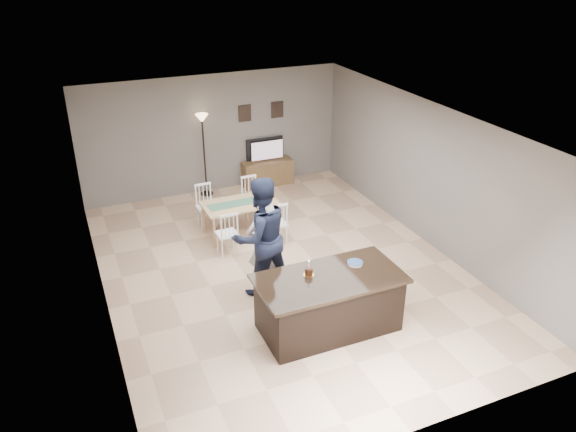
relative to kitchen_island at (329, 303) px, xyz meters
name	(u,v)px	position (x,y,z in m)	size (l,w,h in m)	color
floor	(282,270)	(0.00, 1.80, -0.45)	(8.00, 8.00, 0.00)	tan
room_shell	(282,183)	(0.00, 1.80, 1.22)	(8.00, 8.00, 8.00)	slate
kitchen_island	(329,303)	(0.00, 0.00, 0.00)	(2.15, 1.10, 0.90)	black
tv_console	(268,173)	(1.20, 5.57, -0.15)	(1.20, 0.40, 0.60)	brown
television	(266,150)	(1.20, 5.64, 0.41)	(0.91, 0.12, 0.53)	black
tv_screen_glow	(267,150)	(1.20, 5.56, 0.42)	(0.78, 0.78, 0.00)	orange
picture_frames	(261,111)	(1.15, 5.78, 1.30)	(1.10, 0.02, 0.38)	black
doorway	(120,327)	(-2.99, -0.50, 0.80)	(0.00, 2.10, 2.65)	black
woman	(266,247)	(-0.47, 1.35, 0.36)	(0.60, 0.39, 1.63)	#BBBBBF
man	(261,237)	(-0.56, 1.35, 0.56)	(0.99, 0.77, 2.03)	#171D33
birthday_cake	(309,271)	(-0.25, 0.18, 0.50)	(0.16, 0.16, 0.25)	gold
plate_stack	(355,263)	(0.52, 0.17, 0.46)	(0.24, 0.24, 0.04)	white
dining_table	(240,208)	(-0.22, 3.41, 0.11)	(1.47, 1.67, 0.88)	tan
floor_lamp	(203,133)	(-0.31, 5.59, 1.02)	(0.28, 0.28, 1.90)	black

